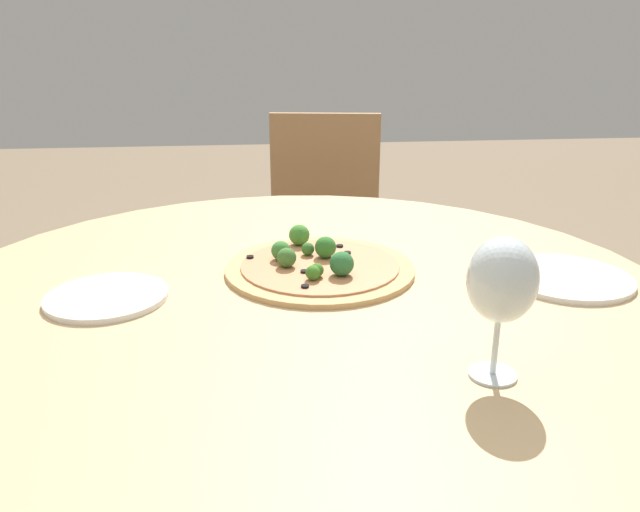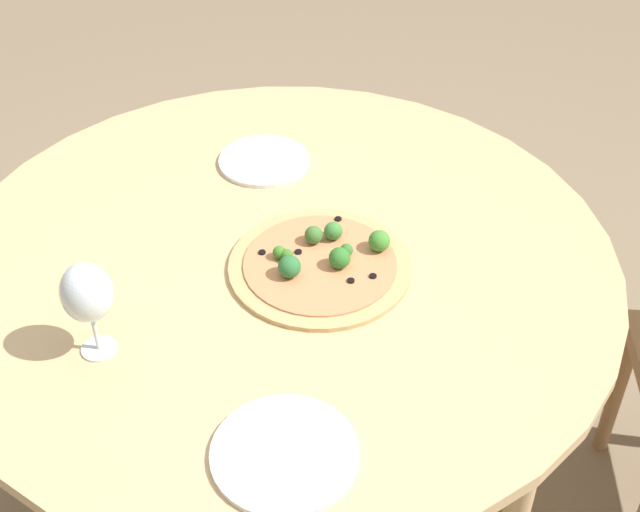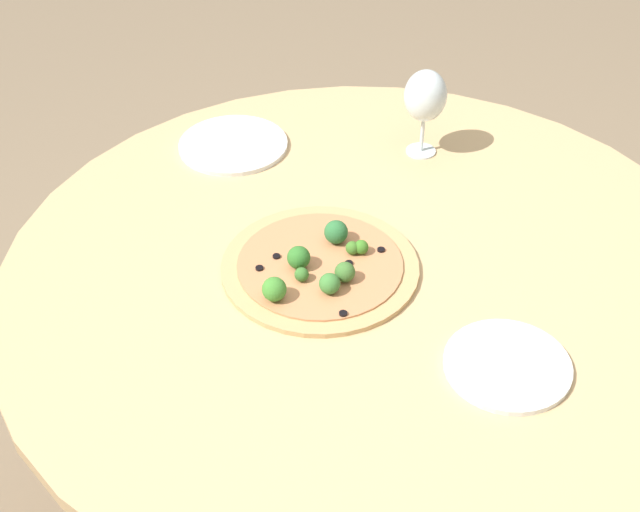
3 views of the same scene
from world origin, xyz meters
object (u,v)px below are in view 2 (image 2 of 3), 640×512
at_px(wine_glass, 87,294).
at_px(plate_near, 285,454).
at_px(plate_far, 264,161).
at_px(pizza, 321,262).

relative_size(wine_glass, plate_near, 0.81).
bearing_deg(plate_far, pizza, 14.79).
bearing_deg(plate_near, plate_far, -179.96).
bearing_deg(wine_glass, plate_near, 50.51).
bearing_deg(pizza, wine_glass, -65.39).
bearing_deg(pizza, plate_near, -12.33).
relative_size(pizza, wine_glass, 1.87).
height_order(pizza, plate_near, pizza).
distance_m(plate_near, plate_far, 0.80).
bearing_deg(wine_glass, plate_far, 150.82).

